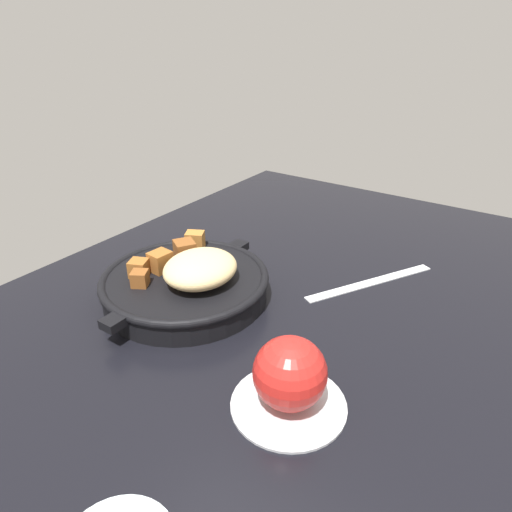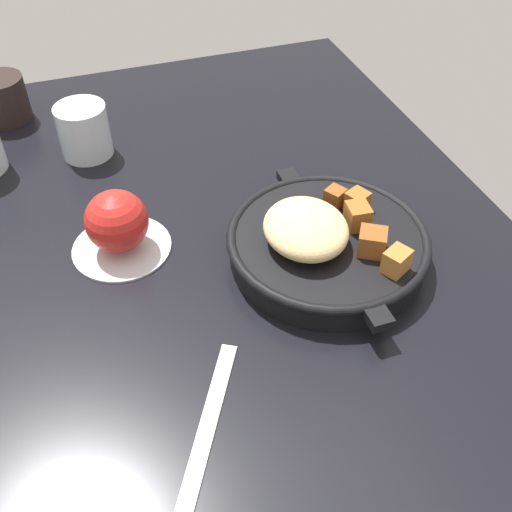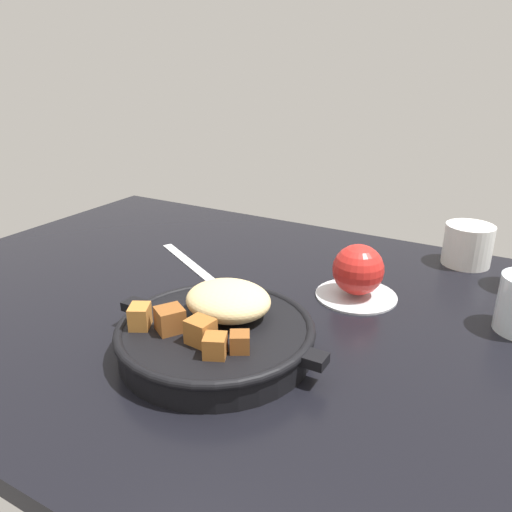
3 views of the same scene
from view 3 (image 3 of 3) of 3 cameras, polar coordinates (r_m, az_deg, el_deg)
ground_plane at (r=72.34cm, az=0.13°, el=-6.60°), size 116.36×76.27×2.40cm
cast_iron_skillet at (r=60.49cm, az=-4.50°, el=-8.50°), size 28.08×23.76×7.66cm
saucer_plate at (r=75.95cm, az=11.34°, el=-4.34°), size 12.01×12.01×0.60cm
red_apple at (r=74.29cm, az=11.56°, el=-1.53°), size 7.50×7.50×7.50cm
butter_knife at (r=86.18cm, az=-7.36°, el=-0.95°), size 20.51×12.58×0.36cm
ceramic_mug_white at (r=92.17cm, az=22.99°, el=1.18°), size 7.98×7.98×7.01cm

